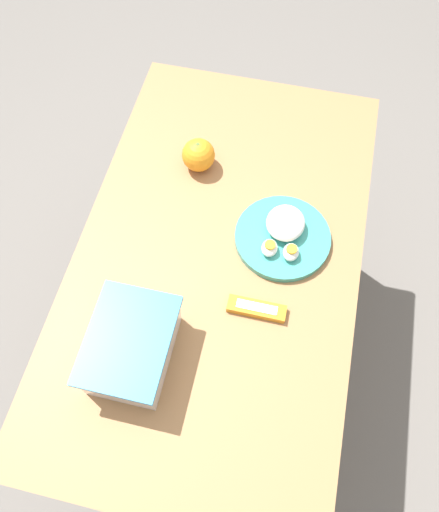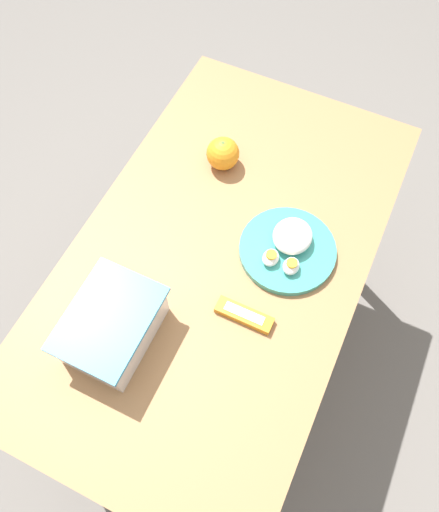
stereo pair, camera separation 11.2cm
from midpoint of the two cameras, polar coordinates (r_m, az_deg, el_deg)
ground_plane at (r=1.86m, az=-1.85°, el=-10.65°), size 10.00×10.00×0.00m
table at (r=1.25m, az=-2.69°, el=-2.06°), size 1.14×0.66×0.75m
food_container at (r=1.05m, az=-13.01°, el=-10.54°), size 0.22×0.16×0.11m
orange_fruit at (r=1.27m, az=-4.99°, el=11.21°), size 0.08×0.08×0.08m
rice_plate at (r=1.17m, az=4.58°, el=2.23°), size 0.23×0.23×0.06m
candy_bar at (r=1.09m, az=1.33°, el=-6.33°), size 0.04×0.13×0.02m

